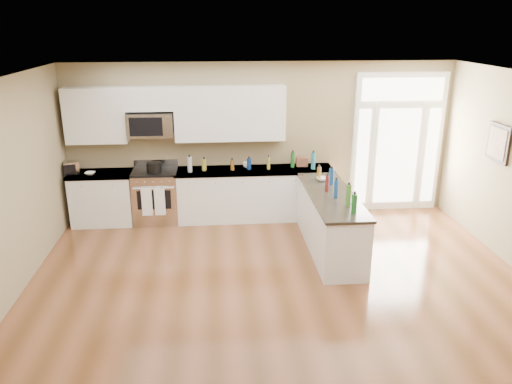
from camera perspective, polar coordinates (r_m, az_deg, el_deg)
ground at (r=6.06m, az=4.28°, el=-15.96°), size 8.00×8.00×0.00m
room_shell at (r=5.27m, az=4.73°, el=-0.53°), size 8.00×8.00×8.00m
back_cabinet_left at (r=9.32m, az=-17.07°, el=-0.83°), size 1.10×0.66×0.94m
back_cabinet_right at (r=9.13m, az=-0.20°, el=-0.39°), size 2.85×0.66×0.94m
peninsula_cabinet at (r=7.95m, az=8.46°, el=-3.63°), size 0.69×2.32×0.94m
upper_cabinet_left at (r=9.10m, az=-17.85°, el=8.33°), size 1.04×0.33×0.95m
upper_cabinet_right at (r=8.87m, az=-2.99°, el=8.95°), size 1.94×0.33×0.95m
upper_cabinet_short at (r=8.89m, az=-12.09°, el=10.39°), size 0.82×0.33×0.40m
microwave at (r=8.93m, az=-11.93°, el=7.56°), size 0.78×0.41×0.42m
entry_door at (r=9.72m, az=15.84°, el=5.40°), size 1.70×0.10×2.60m
wall_art_near at (r=8.49m, az=25.96°, el=5.06°), size 0.05×0.58×0.58m
kitchen_range at (r=9.15m, az=-11.34°, el=-0.45°), size 0.79×0.70×1.08m
stockpot at (r=8.88m, az=-11.58°, el=2.80°), size 0.33×0.33×0.20m
toaster_oven at (r=9.26m, az=-20.34°, el=2.64°), size 0.30×0.27×0.22m
cardboard_box at (r=9.20m, az=5.28°, el=3.51°), size 0.22×0.16×0.17m
bowl_left at (r=9.11m, az=-18.43°, el=2.03°), size 0.18×0.18×0.04m
bowl_peninsula at (r=8.39m, az=7.55°, el=1.49°), size 0.18×0.18×0.06m
cup_counter at (r=9.05m, az=-1.08°, el=3.13°), size 0.17×0.17×0.11m
counter_bottles at (r=8.29m, az=3.65°, el=2.14°), size 2.42×2.43×0.32m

